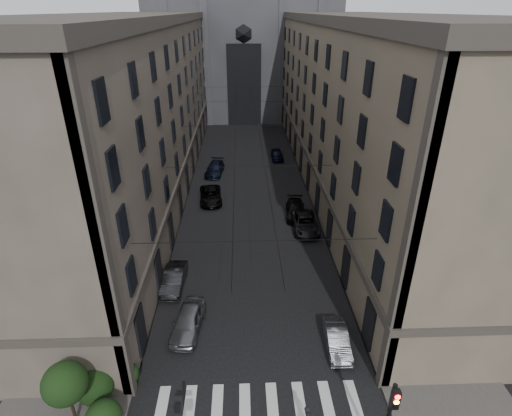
{
  "coord_description": "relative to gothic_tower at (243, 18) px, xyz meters",
  "views": [
    {
      "loc": [
        -0.7,
        -9.4,
        19.32
      ],
      "look_at": [
        0.13,
        12.36,
        8.42
      ],
      "focal_mm": 28.0,
      "sensor_mm": 36.0,
      "label": 1
    }
  ],
  "objects": [
    {
      "name": "sidewalk_left",
      "position": [
        -10.5,
        -38.96,
        -17.72
      ],
      "size": [
        7.0,
        80.0,
        0.15
      ],
      "primitive_type": "cube",
      "color": "#383533",
      "rests_on": "ground"
    },
    {
      "name": "sidewalk_right",
      "position": [
        10.5,
        -38.96,
        -17.72
      ],
      "size": [
        7.0,
        80.0,
        0.15
      ],
      "primitive_type": "cube",
      "color": "#383533",
      "rests_on": "ground"
    },
    {
      "name": "zebra_crossing",
      "position": [
        0.0,
        -69.96,
        -17.79
      ],
      "size": [
        11.0,
        3.2,
        0.01
      ],
      "primitive_type": "cube",
      "color": "beige",
      "rests_on": "ground"
    },
    {
      "name": "building_left",
      "position": [
        -13.44,
        -38.96,
        -8.45
      ],
      "size": [
        13.6,
        60.6,
        18.85
      ],
      "color": "#494138",
      "rests_on": "ground"
    },
    {
      "name": "building_right",
      "position": [
        13.44,
        -38.96,
        -8.45
      ],
      "size": [
        13.6,
        60.6,
        18.85
      ],
      "color": "brown",
      "rests_on": "ground"
    },
    {
      "name": "gothic_tower",
      "position": [
        0.0,
        0.0,
        0.0
      ],
      "size": [
        35.0,
        23.0,
        58.0
      ],
      "color": "#2D2D33",
      "rests_on": "ground"
    },
    {
      "name": "shrub_cluster",
      "position": [
        -8.72,
        -69.95,
        -16.0
      ],
      "size": [
        3.9,
        4.4,
        3.9
      ],
      "color": "black",
      "rests_on": "sidewalk_left"
    },
    {
      "name": "tram_wires",
      "position": [
        0.0,
        -39.33,
        -10.55
      ],
      "size": [
        14.0,
        60.0,
        0.43
      ],
      "color": "black",
      "rests_on": "ground"
    },
    {
      "name": "car_left_near",
      "position": [
        -4.43,
        -63.94,
        -17.04
      ],
      "size": [
        2.37,
        4.65,
        1.52
      ],
      "primitive_type": "imported",
      "rotation": [
        0.0,
        0.0,
        -0.13
      ],
      "color": "slate",
      "rests_on": "ground"
    },
    {
      "name": "car_left_midnear",
      "position": [
        -6.05,
        -59.18,
        -17.09
      ],
      "size": [
        1.66,
        4.37,
        1.42
      ],
      "primitive_type": "imported",
      "rotation": [
        0.0,
        0.0,
        -0.04
      ],
      "color": "black",
      "rests_on": "ground"
    },
    {
      "name": "car_left_midfar",
      "position": [
        -4.2,
        -43.94,
        -17.08
      ],
      "size": [
        2.84,
        5.35,
        1.43
      ],
      "primitive_type": "imported",
      "rotation": [
        0.0,
        0.0,
        0.09
      ],
      "color": "black",
      "rests_on": "ground"
    },
    {
      "name": "car_left_far",
      "position": [
        -4.2,
        -35.62,
        -17.07
      ],
      "size": [
        2.6,
        5.23,
        1.46
      ],
      "primitive_type": "imported",
      "rotation": [
        0.0,
        0.0,
        -0.11
      ],
      "color": "black",
      "rests_on": "ground"
    },
    {
      "name": "car_right_near",
      "position": [
        5.12,
        -65.77,
        -17.16
      ],
      "size": [
        1.45,
        3.88,
        1.27
      ],
      "primitive_type": "imported",
      "rotation": [
        0.0,
        0.0,
        -0.03
      ],
      "color": "slate",
      "rests_on": "ground"
    },
    {
      "name": "car_right_midnear",
      "position": [
        5.35,
        -50.64,
        -17.07
      ],
      "size": [
        2.44,
        5.24,
        1.45
      ],
      "primitive_type": "imported",
      "rotation": [
        0.0,
        0.0,
        0.01
      ],
      "color": "black",
      "rests_on": "ground"
    },
    {
      "name": "car_right_midfar",
      "position": [
        4.79,
        -47.78,
        -17.11
      ],
      "size": [
        2.32,
        4.91,
        1.38
      ],
      "primitive_type": "imported",
      "rotation": [
        0.0,
        0.0,
        -0.08
      ],
      "color": "black",
      "rests_on": "ground"
    },
    {
      "name": "car_right_far",
      "position": [
        4.38,
        -30.2,
        -17.12
      ],
      "size": [
        1.69,
        4.01,
        1.35
      ],
      "primitive_type": "imported",
      "rotation": [
        0.0,
        0.0,
        0.02
      ],
      "color": "black",
      "rests_on": "ground"
    }
  ]
}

